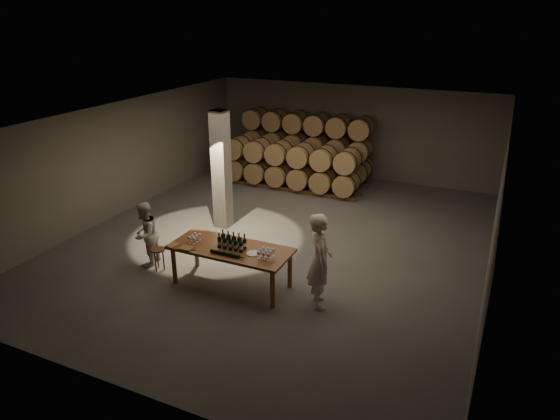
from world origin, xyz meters
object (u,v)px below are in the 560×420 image
at_px(person_woman, 145,234).
at_px(stool, 158,253).
at_px(person_man, 320,260).
at_px(tasting_table, 231,252).
at_px(bottle_cluster, 232,243).
at_px(plate, 253,253).
at_px(notebook_near, 187,248).

bearing_deg(person_woman, stool, 63.05).
bearing_deg(stool, person_man, 2.53).
relative_size(tasting_table, bottle_cluster, 4.28).
height_order(tasting_table, bottle_cluster, bottle_cluster).
relative_size(plate, stool, 0.54).
height_order(person_man, person_woman, person_man).
relative_size(tasting_table, person_man, 1.31).
xyz_separation_m(bottle_cluster, person_woman, (-2.32, 0.03, -0.26)).
relative_size(plate, person_woman, 0.19).
height_order(stool, person_woman, person_woman).
distance_m(plate, notebook_near, 1.42).
bearing_deg(stool, notebook_near, -17.76).
relative_size(tasting_table, stool, 4.88).
bearing_deg(stool, person_woman, 163.73).
distance_m(tasting_table, stool, 1.89).
xyz_separation_m(tasting_table, stool, (-1.85, -0.10, -0.36)).
bearing_deg(plate, person_man, 5.14).
relative_size(bottle_cluster, person_man, 0.31).
bearing_deg(notebook_near, person_man, 9.75).
bearing_deg(tasting_table, stool, -176.80).
relative_size(tasting_table, notebook_near, 9.56).
xyz_separation_m(plate, person_woman, (-2.84, 0.08, -0.14)).
bearing_deg(person_man, tasting_table, 63.67).
height_order(plate, person_man, person_man).
xyz_separation_m(tasting_table, person_woman, (-2.27, 0.02, -0.03)).
height_order(notebook_near, person_man, person_man).
xyz_separation_m(tasting_table, bottle_cluster, (0.04, -0.01, 0.23)).
bearing_deg(person_man, bottle_cluster, 64.12).
xyz_separation_m(bottle_cluster, stool, (-1.90, -0.09, -0.59)).
bearing_deg(notebook_near, bottle_cluster, 25.90).
xyz_separation_m(notebook_near, stool, (-1.04, 0.33, -0.48)).
relative_size(plate, notebook_near, 1.05).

